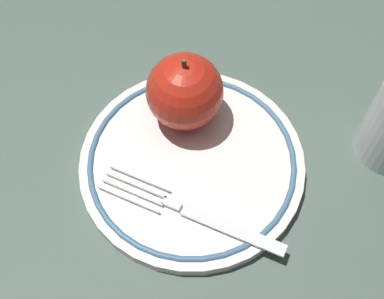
% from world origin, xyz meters
% --- Properties ---
extents(ground_plane, '(2.00, 2.00, 0.00)m').
position_xyz_m(ground_plane, '(0.00, 0.00, 0.00)').
color(ground_plane, '#43544A').
extents(plate, '(0.22, 0.22, 0.02)m').
position_xyz_m(plate, '(-0.01, 0.02, 0.01)').
color(plate, silver).
rests_on(plate, ground_plane).
extents(apple_red_whole, '(0.08, 0.08, 0.09)m').
position_xyz_m(apple_red_whole, '(0.02, 0.06, 0.05)').
color(apple_red_whole, '#B52316').
rests_on(apple_red_whole, plate).
extents(fork, '(0.07, 0.18, 0.00)m').
position_xyz_m(fork, '(-0.06, -0.03, 0.02)').
color(fork, silver).
rests_on(fork, plate).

